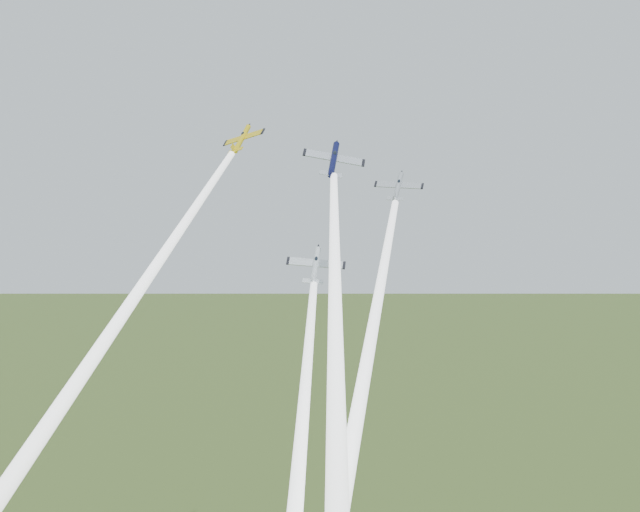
{
  "coord_description": "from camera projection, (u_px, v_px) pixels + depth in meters",
  "views": [
    {
      "loc": [
        34.38,
        -104.93,
        97.28
      ],
      "look_at": [
        0.0,
        -6.0,
        92.0
      ],
      "focal_mm": 45.0,
      "sensor_mm": 36.0,
      "label": 1
    }
  ],
  "objects": [
    {
      "name": "smoke_trail_navy",
      "position": [
        336.0,
        351.0,
        87.14
      ],
      "size": [
        16.16,
        40.96,
        42.02
      ],
      "primitive_type": null,
      "rotation": [
        -0.79,
        0.0,
        0.33
      ],
      "color": "white"
    },
    {
      "name": "plane_silver_right",
      "position": [
        398.0,
        187.0,
        112.71
      ],
      "size": [
        7.12,
        6.18,
        6.04
      ],
      "primitive_type": null,
      "rotation": [
        0.78,
        0.06,
        0.07
      ],
      "color": "#A2A8B0"
    },
    {
      "name": "smoke_trail_yellow",
      "position": [
        83.0,
        373.0,
        92.78
      ],
      "size": [
        16.07,
        55.64,
        56.16
      ],
      "primitive_type": null,
      "rotation": [
        -0.79,
        0.0,
        -0.24
      ],
      "color": "white"
    },
    {
      "name": "plane_silver_low",
      "position": [
        315.0,
        265.0,
        105.24
      ],
      "size": [
        8.8,
        8.21,
        6.91
      ],
      "primitive_type": null,
      "rotation": [
        0.78,
        0.08,
        0.25
      ],
      "color": "silver"
    },
    {
      "name": "plane_yellow",
      "position": [
        242.0,
        139.0,
        116.15
      ],
      "size": [
        7.7,
        7.79,
        7.29
      ],
      "primitive_type": null,
      "rotation": [
        0.78,
        -0.19,
        -0.24
      ],
      "color": "gold"
    },
    {
      "name": "plane_navy",
      "position": [
        334.0,
        159.0,
        108.51
      ],
      "size": [
        9.35,
        9.59,
        8.33
      ],
      "primitive_type": null,
      "rotation": [
        0.78,
        0.18,
        0.33
      ],
      "color": "#0C0F38"
    },
    {
      "name": "smoke_trail_silver_right",
      "position": [
        352.0,
        445.0,
        86.19
      ],
      "size": [
        6.53,
        55.39,
        54.88
      ],
      "primitive_type": null,
      "rotation": [
        -0.79,
        0.0,
        0.07
      ],
      "color": "white"
    }
  ]
}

